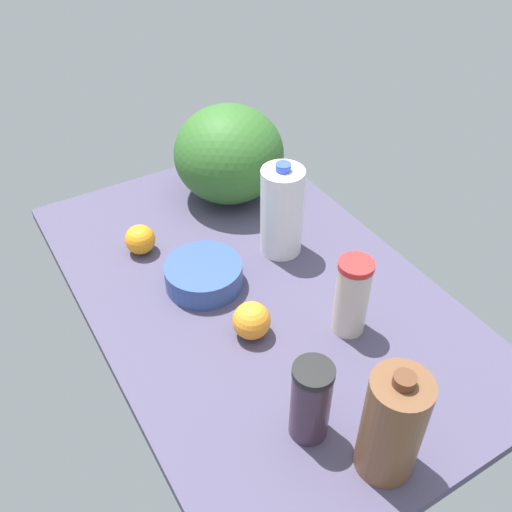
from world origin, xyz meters
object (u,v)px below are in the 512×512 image
at_px(mixing_bowl, 204,275).
at_px(milk_jug, 282,211).
at_px(orange_near_front, 140,240).
at_px(chocolate_milk_jug, 392,426).
at_px(watermelon, 229,154).
at_px(shaker_bottle, 311,401).
at_px(orange_by_jug, 252,321).
at_px(tumbler_cup, 352,296).

xyz_separation_m(mixing_bowl, milk_jug, (-0.02, 0.23, 0.09)).
bearing_deg(orange_near_front, mixing_bowl, 22.90).
relative_size(chocolate_milk_jug, watermelon, 0.80).
bearing_deg(shaker_bottle, orange_by_jug, 173.02).
bearing_deg(watermelon, orange_by_jug, -24.01).
distance_m(tumbler_cup, watermelon, 0.59).
distance_m(tumbler_cup, milk_jug, 0.31).
xyz_separation_m(mixing_bowl, tumbler_cup, (0.29, 0.21, 0.06)).
relative_size(milk_jug, watermelon, 0.83).
bearing_deg(mixing_bowl, tumbler_cup, 35.88).
relative_size(shaker_bottle, chocolate_milk_jug, 0.73).
relative_size(watermelon, orange_by_jug, 3.66).
xyz_separation_m(shaker_bottle, mixing_bowl, (-0.46, 0.02, -0.06)).
bearing_deg(mixing_bowl, orange_near_front, -157.10).
distance_m(mixing_bowl, tumbler_cup, 0.36).
relative_size(mixing_bowl, tumbler_cup, 0.98).
distance_m(watermelon, orange_near_front, 0.35).
height_order(milk_jug, orange_near_front, milk_jug).
bearing_deg(milk_jug, shaker_bottle, -27.28).
xyz_separation_m(shaker_bottle, orange_near_front, (-0.65, -0.07, -0.05)).
bearing_deg(orange_by_jug, tumbler_cup, 64.30).
distance_m(chocolate_milk_jug, orange_by_jug, 0.39).
height_order(chocolate_milk_jug, mixing_bowl, chocolate_milk_jug).
relative_size(tumbler_cup, watermelon, 0.62).
xyz_separation_m(shaker_bottle, watermelon, (-0.76, 0.25, 0.04)).
height_order(tumbler_cup, milk_jug, milk_jug).
relative_size(shaker_bottle, watermelon, 0.59).
distance_m(tumbler_cup, orange_near_front, 0.56).
height_order(tumbler_cup, orange_by_jug, tumbler_cup).
bearing_deg(orange_near_front, watermelon, 109.04).
distance_m(milk_jug, orange_by_jug, 0.31).
distance_m(chocolate_milk_jug, tumbler_cup, 0.33).
distance_m(shaker_bottle, tumbler_cup, 0.28).
height_order(mixing_bowl, orange_by_jug, orange_by_jug).
relative_size(orange_by_jug, orange_near_front, 1.09).
height_order(mixing_bowl, watermelon, watermelon).
xyz_separation_m(chocolate_milk_jug, tumbler_cup, (-0.29, 0.15, -0.02)).
xyz_separation_m(mixing_bowl, orange_by_jug, (0.20, 0.02, 0.01)).
height_order(shaker_bottle, orange_near_front, shaker_bottle).
height_order(watermelon, orange_by_jug, watermelon).
height_order(shaker_bottle, mixing_bowl, shaker_bottle).
bearing_deg(watermelon, orange_near_front, -70.96).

